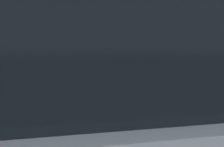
# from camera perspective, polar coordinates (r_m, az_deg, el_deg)

# --- Properties ---
(parking_meter) EXTENTS (0.19, 0.20, 1.44)m
(parking_meter) POSITION_cam_1_polar(r_m,az_deg,el_deg) (3.61, 2.53, 2.54)
(parking_meter) COLOR slate
(parking_meter) RESTS_ON sidewalk_curb
(pedestrian_at_meter) EXTENTS (0.68, 0.40, 1.76)m
(pedestrian_at_meter) POSITION_cam_1_polar(r_m,az_deg,el_deg) (3.49, -5.72, 1.66)
(pedestrian_at_meter) COLOR black
(pedestrian_at_meter) RESTS_ON sidewalk_curb
(background_railing) EXTENTS (24.06, 0.06, 1.16)m
(background_railing) POSITION_cam_1_polar(r_m,az_deg,el_deg) (6.07, -6.32, 0.69)
(background_railing) COLOR #1E602D
(background_railing) RESTS_ON sidewalk_curb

